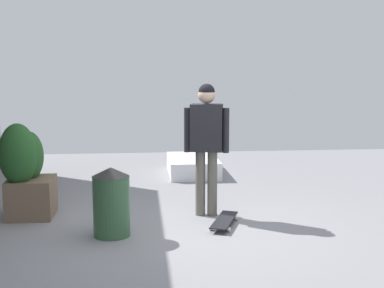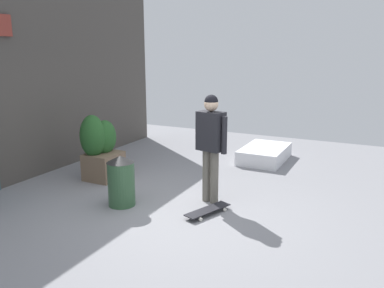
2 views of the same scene
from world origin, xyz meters
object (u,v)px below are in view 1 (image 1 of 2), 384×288
Objects in this scene: skateboarder at (206,135)px; trash_bin at (111,202)px; skateboard at (224,220)px; planter_box_left at (26,171)px.

trash_bin is (-0.76, 1.21, -0.67)m from skateboarder.
skateboard is at bearing -78.54° from trash_bin.
skateboard is 0.66× the size of planter_box_left.
skateboarder is 1.58m from trash_bin.
trash_bin is at bearing -128.52° from planter_box_left.
skateboarder is at bearing -93.96° from planter_box_left.
planter_box_left is at bearing -83.39° from skateboard.
skateboarder is 2.11× the size of skateboard.
skateboarder is 2.15× the size of trash_bin.
skateboarder is 2.42m from planter_box_left.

